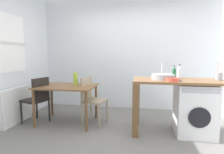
{
  "coord_description": "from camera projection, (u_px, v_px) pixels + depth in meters",
  "views": [
    {
      "loc": [
        0.41,
        -2.74,
        1.33
      ],
      "look_at": [
        -0.15,
        0.45,
        0.93
      ],
      "focal_mm": 28.87,
      "sensor_mm": 36.0,
      "label": 1
    }
  ],
  "objects": [
    {
      "name": "washing_machine",
      "position": [
        194.0,
        109.0,
        3.01
      ],
      "size": [
        0.6,
        0.61,
        0.86
      ],
      "color": "white",
      "rests_on": "ground_plane"
    },
    {
      "name": "utensil_crock",
      "position": [
        219.0,
        76.0,
        2.93
      ],
      "size": [
        0.11,
        0.11,
        0.3
      ],
      "color": "gray",
      "rests_on": "kitchen_counter"
    },
    {
      "name": "tap",
      "position": [
        162.0,
        70.0,
        3.2
      ],
      "size": [
        0.02,
        0.02,
        0.28
      ],
      "primitive_type": "cylinder",
      "color": "#B2B2B7",
      "rests_on": "kitchen_counter"
    },
    {
      "name": "sink_basin",
      "position": [
        163.0,
        77.0,
        3.04
      ],
      "size": [
        0.38,
        0.38,
        0.09
      ],
      "primitive_type": "cylinder",
      "color": "#9EA0A5",
      "rests_on": "kitchen_counter"
    },
    {
      "name": "bottle_tall_green",
      "position": [
        174.0,
        73.0,
        3.1
      ],
      "size": [
        0.06,
        0.06,
        0.23
      ],
      "color": "#19592D",
      "rests_on": "kitchen_counter"
    },
    {
      "name": "radiator",
      "position": [
        16.0,
        106.0,
        3.51
      ],
      "size": [
        0.1,
        0.8,
        0.7
      ],
      "primitive_type": "cube",
      "color": "white",
      "rests_on": "ground_plane"
    },
    {
      "name": "kitchen_counter",
      "position": [
        166.0,
        89.0,
        3.05
      ],
      "size": [
        1.5,
        0.68,
        0.92
      ],
      "color": "brown",
      "rests_on": "ground_plane"
    },
    {
      "name": "wall_back",
      "position": [
        127.0,
        54.0,
        4.46
      ],
      "size": [
        4.6,
        0.1,
        2.7
      ],
      "primitive_type": "cube",
      "color": "silver",
      "rests_on": "ground_plane"
    },
    {
      "name": "bottle_squat_brown",
      "position": [
        179.0,
        72.0,
        3.21
      ],
      "size": [
        0.07,
        0.07,
        0.24
      ],
      "color": "silver",
      "rests_on": "kitchen_counter"
    },
    {
      "name": "scissors",
      "position": [
        177.0,
        80.0,
        2.91
      ],
      "size": [
        0.15,
        0.06,
        0.01
      ],
      "color": "#B2B2B7",
      "rests_on": "kitchen_counter"
    },
    {
      "name": "chair_opposite",
      "position": [
        91.0,
        98.0,
        3.49
      ],
      "size": [
        0.47,
        0.47,
        0.9
      ],
      "rotation": [
        0.0,
        0.0,
        -1.76
      ],
      "color": "gray",
      "rests_on": "ground_plane"
    },
    {
      "name": "chair_person_seat",
      "position": [
        38.0,
        98.0,
        3.48
      ],
      "size": [
        0.5,
        0.5,
        0.9
      ],
      "rotation": [
        0.0,
        0.0,
        1.27
      ],
      "color": "black",
      "rests_on": "ground_plane"
    },
    {
      "name": "mixing_bowl",
      "position": [
        172.0,
        79.0,
        2.82
      ],
      "size": [
        0.21,
        0.21,
        0.06
      ],
      "color": "#D84C38",
      "rests_on": "kitchen_counter"
    },
    {
      "name": "ground_plane",
      "position": [
        116.0,
        138.0,
        2.91
      ],
      "size": [
        5.46,
        5.46,
        0.0
      ],
      "primitive_type": "plane",
      "color": "slate"
    },
    {
      "name": "vase",
      "position": [
        76.0,
        79.0,
        3.54
      ],
      "size": [
        0.09,
        0.09,
        0.25
      ],
      "primitive_type": "cylinder",
      "color": "#A8C63D",
      "rests_on": "dining_table"
    },
    {
      "name": "dining_table",
      "position": [
        67.0,
        91.0,
        3.49
      ],
      "size": [
        1.1,
        0.76,
        0.74
      ],
      "color": "brown",
      "rests_on": "ground_plane"
    }
  ]
}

